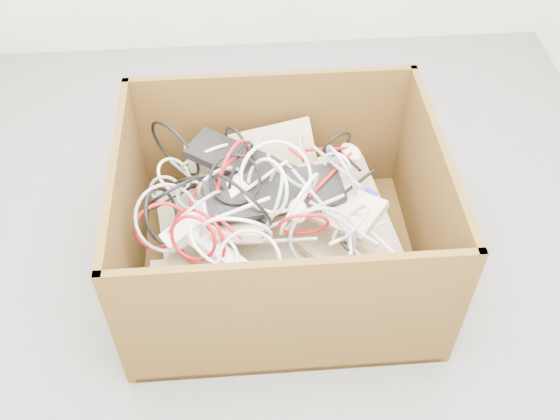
{
  "coord_description": "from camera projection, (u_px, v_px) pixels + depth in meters",
  "views": [
    {
      "loc": [
        -0.16,
        -1.56,
        1.96
      ],
      "look_at": [
        -0.04,
        -0.03,
        0.3
      ],
      "focal_mm": 41.28,
      "sensor_mm": 36.0,
      "label": 1
    }
  ],
  "objects": [
    {
      "name": "cable_tangle",
      "position": [
        239.0,
        197.0,
        2.15
      ],
      "size": [
        0.91,
        0.77,
        0.4
      ],
      "color": "#A90C12",
      "rests_on": "keyboard_pile"
    },
    {
      "name": "mice_scatter",
      "position": [
        274.0,
        214.0,
        2.18
      ],
      "size": [
        0.63,
        0.7,
        0.19
      ],
      "color": "beige",
      "rests_on": "keyboard_pile"
    },
    {
      "name": "vga_plug",
      "position": [
        370.0,
        195.0,
        2.21
      ],
      "size": [
        0.06,
        0.06,
        0.03
      ],
      "primitive_type": "cube",
      "rotation": [
        0.09,
        0.14,
        -0.61
      ],
      "color": "#0C1FB6",
      "rests_on": "keyboard_pile"
    },
    {
      "name": "cardboard_box",
      "position": [
        277.0,
        241.0,
        2.35
      ],
      "size": [
        1.08,
        0.9,
        0.59
      ],
      "color": "#422C10",
      "rests_on": "ground"
    },
    {
      "name": "keyboard_pile",
      "position": [
        279.0,
        214.0,
        2.28
      ],
      "size": [
        0.88,
        0.75,
        0.36
      ],
      "color": "beige",
      "rests_on": "cardboard_box"
    },
    {
      "name": "ground",
      "position": [
        290.0,
        256.0,
        2.5
      ],
      "size": [
        3.0,
        3.0,
        0.0
      ],
      "primitive_type": "plane",
      "color": "#5A5A5D",
      "rests_on": "ground"
    },
    {
      "name": "power_strip_left",
      "position": [
        205.0,
        213.0,
        2.14
      ],
      "size": [
        0.31,
        0.24,
        0.14
      ],
      "primitive_type": "cube",
      "rotation": [
        0.14,
        -0.26,
        0.6
      ],
      "color": "white",
      "rests_on": "keyboard_pile"
    },
    {
      "name": "power_strip_right",
      "position": [
        211.0,
        247.0,
        2.1
      ],
      "size": [
        0.26,
        0.23,
        0.1
      ],
      "primitive_type": "cube",
      "rotation": [
        -0.1,
        0.17,
        -0.7
      ],
      "color": "white",
      "rests_on": "keyboard_pile"
    }
  ]
}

